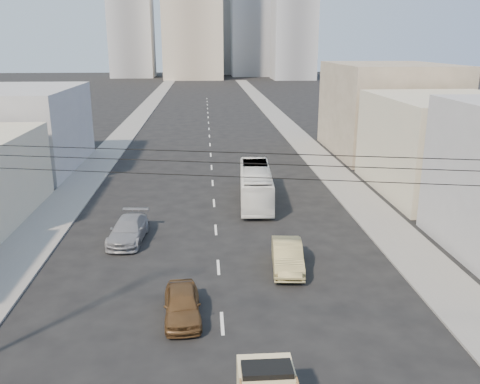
{
  "coord_description": "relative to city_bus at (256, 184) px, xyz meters",
  "views": [
    {
      "loc": [
        -0.62,
        -12.4,
        12.25
      ],
      "look_at": [
        1.45,
        17.13,
        3.5
      ],
      "focal_mm": 38.0,
      "sensor_mm": 36.0,
      "label": 1
    }
  ],
  "objects": [
    {
      "name": "midrise_east",
      "position": [
        26.66,
        138.76,
        12.59
      ],
      "size": [
        14.0,
        14.0,
        28.0
      ],
      "primitive_type": "cube",
      "color": "gray",
      "rests_on": "ground"
    },
    {
      "name": "bldg_right_far",
      "position": [
        16.66,
        17.76,
        3.59
      ],
      "size": [
        12.0,
        16.0,
        10.0
      ],
      "primitive_type": "cube",
      "color": "gray",
      "rests_on": "ground"
    },
    {
      "name": "bldg_right_mid",
      "position": [
        16.16,
        1.76,
        2.59
      ],
      "size": [
        11.0,
        14.0,
        8.0
      ],
      "primitive_type": "cube",
      "color": "beige",
      "rests_on": "ground"
    },
    {
      "name": "midrise_nw",
      "position": [
        -29.34,
        153.76,
        15.59
      ],
      "size": [
        15.0,
        15.0,
        34.0
      ],
      "primitive_type": "cube",
      "color": "gray",
      "rests_on": "ground"
    },
    {
      "name": "overhead_wires",
      "position": [
        -3.34,
        -24.74,
        7.56
      ],
      "size": [
        23.01,
        5.02,
        0.72
      ],
      "color": "black",
      "rests_on": "ground"
    },
    {
      "name": "sedan_grey",
      "position": [
        -8.95,
        -7.79,
        -0.67
      ],
      "size": [
        2.46,
        5.21,
        1.47
      ],
      "primitive_type": "imported",
      "rotation": [
        0.0,
        0.0,
        -0.08
      ],
      "color": "gray",
      "rests_on": "ground"
    },
    {
      "name": "sedan_tan",
      "position": [
        0.53,
        -12.68,
        -0.64
      ],
      "size": [
        2.05,
        4.79,
        1.54
      ],
      "primitive_type": "imported",
      "rotation": [
        0.0,
        0.0,
        -0.09
      ],
      "color": "#9B8E5A",
      "rests_on": "ground"
    },
    {
      "name": "sidewalk_left",
      "position": [
        -15.09,
        43.76,
        -1.35
      ],
      "size": [
        3.5,
        180.0,
        0.12
      ],
      "primitive_type": "cube",
      "color": "gray",
      "rests_on": "ground"
    },
    {
      "name": "lane_dashes",
      "position": [
        -3.34,
        26.76,
        -1.4
      ],
      "size": [
        0.15,
        104.0,
        0.01
      ],
      "color": "silver",
      "rests_on": "ground"
    },
    {
      "name": "midrise_ne",
      "position": [
        14.66,
        158.76,
        18.59
      ],
      "size": [
        16.0,
        16.0,
        40.0
      ],
      "primitive_type": "cube",
      "color": "gray",
      "rests_on": "ground"
    },
    {
      "name": "sedan_brown",
      "position": [
        -5.15,
        -17.63,
        -0.71
      ],
      "size": [
        1.93,
        4.22,
        1.4
      ],
      "primitive_type": "imported",
      "rotation": [
        0.0,
        0.0,
        0.07
      ],
      "color": "brown",
      "rests_on": "ground"
    },
    {
      "name": "sidewalk_right",
      "position": [
        8.41,
        43.76,
        -1.35
      ],
      "size": [
        3.5,
        180.0,
        0.12
      ],
      "primitive_type": "cube",
      "color": "gray",
      "rests_on": "ground"
    },
    {
      "name": "city_bus",
      "position": [
        0.0,
        0.0,
        0.0
      ],
      "size": [
        3.03,
        10.25,
        2.82
      ],
      "primitive_type": "imported",
      "rotation": [
        0.0,
        0.0,
        -0.07
      ],
      "color": "white",
      "rests_on": "ground"
    },
    {
      "name": "midrise_back",
      "position": [
        2.66,
        173.76,
        20.59
      ],
      "size": [
        18.0,
        18.0,
        44.0
      ],
      "primitive_type": "cube",
      "color": "#98989B",
      "rests_on": "ground"
    },
    {
      "name": "bldg_left_far",
      "position": [
        -22.84,
        12.76,
        2.59
      ],
      "size": [
        12.0,
        16.0,
        8.0
      ],
      "primitive_type": "cube",
      "color": "#98989B",
      "rests_on": "ground"
    }
  ]
}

